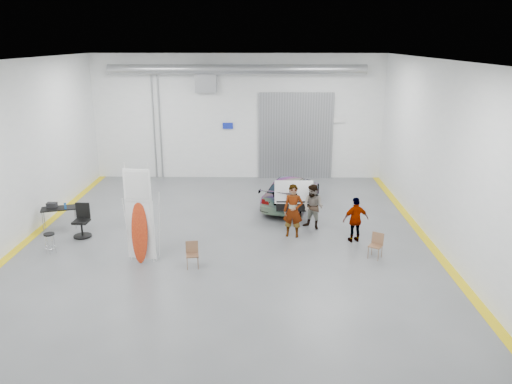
{
  "coord_description": "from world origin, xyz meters",
  "views": [
    {
      "loc": [
        1.23,
        -16.09,
        6.6
      ],
      "look_at": [
        0.98,
        0.56,
        1.5
      ],
      "focal_mm": 35.0,
      "sensor_mm": 36.0,
      "label": 1
    }
  ],
  "objects_px": {
    "office_chair": "(82,223)",
    "surfboard_display": "(141,223)",
    "sedan_car": "(291,191)",
    "shop_stool": "(50,244)",
    "person_b": "(313,207)",
    "folding_chair_far": "(375,251)",
    "folding_chair_near": "(193,260)",
    "person_a": "(293,211)",
    "person_c": "(356,220)",
    "work_table": "(57,208)"
  },
  "relations": [
    {
      "from": "folding_chair_near",
      "to": "folding_chair_far",
      "type": "bearing_deg",
      "value": -1.9
    },
    {
      "from": "folding_chair_far",
      "to": "shop_stool",
      "type": "xyz_separation_m",
      "value": [
        -10.35,
        0.17,
        0.1
      ]
    },
    {
      "from": "person_b",
      "to": "folding_chair_far",
      "type": "distance_m",
      "value": 3.14
    },
    {
      "from": "sedan_car",
      "to": "person_c",
      "type": "height_order",
      "value": "person_c"
    },
    {
      "from": "office_chair",
      "to": "surfboard_display",
      "type": "bearing_deg",
      "value": -35.6
    },
    {
      "from": "office_chair",
      "to": "person_b",
      "type": "bearing_deg",
      "value": 9.24
    },
    {
      "from": "person_b",
      "to": "surfboard_display",
      "type": "height_order",
      "value": "surfboard_display"
    },
    {
      "from": "sedan_car",
      "to": "person_a",
      "type": "xyz_separation_m",
      "value": [
        -0.11,
        -3.4,
        0.32
      ]
    },
    {
      "from": "person_c",
      "to": "shop_stool",
      "type": "xyz_separation_m",
      "value": [
        -9.95,
        -1.17,
        -0.44
      ]
    },
    {
      "from": "folding_chair_near",
      "to": "person_b",
      "type": "bearing_deg",
      "value": 30.66
    },
    {
      "from": "surfboard_display",
      "to": "person_b",
      "type": "bearing_deg",
      "value": 37.58
    },
    {
      "from": "surfboard_display",
      "to": "office_chair",
      "type": "relative_size",
      "value": 2.71
    },
    {
      "from": "person_b",
      "to": "surfboard_display",
      "type": "bearing_deg",
      "value": -117.21
    },
    {
      "from": "office_chair",
      "to": "shop_stool",
      "type": "bearing_deg",
      "value": -106.41
    },
    {
      "from": "shop_stool",
      "to": "folding_chair_near",
      "type": "bearing_deg",
      "value": -11.3
    },
    {
      "from": "folding_chair_near",
      "to": "shop_stool",
      "type": "height_order",
      "value": "folding_chair_near"
    },
    {
      "from": "person_b",
      "to": "folding_chair_near",
      "type": "distance_m",
      "value": 5.18
    },
    {
      "from": "person_a",
      "to": "folding_chair_near",
      "type": "bearing_deg",
      "value": -130.48
    },
    {
      "from": "sedan_car",
      "to": "shop_stool",
      "type": "distance_m",
      "value": 9.42
    },
    {
      "from": "sedan_car",
      "to": "person_c",
      "type": "bearing_deg",
      "value": 134.98
    },
    {
      "from": "person_c",
      "to": "work_table",
      "type": "distance_m",
      "value": 10.69
    },
    {
      "from": "person_a",
      "to": "work_table",
      "type": "bearing_deg",
      "value": -174.31
    },
    {
      "from": "folding_chair_near",
      "to": "shop_stool",
      "type": "bearing_deg",
      "value": 159.08
    },
    {
      "from": "person_b",
      "to": "folding_chair_near",
      "type": "relative_size",
      "value": 2.09
    },
    {
      "from": "person_b",
      "to": "sedan_car",
      "type": "bearing_deg",
      "value": 138.65
    },
    {
      "from": "person_b",
      "to": "office_chair",
      "type": "distance_m",
      "value": 8.16
    },
    {
      "from": "folding_chair_far",
      "to": "office_chair",
      "type": "bearing_deg",
      "value": -157.71
    },
    {
      "from": "shop_stool",
      "to": "person_b",
      "type": "bearing_deg",
      "value": 15.49
    },
    {
      "from": "folding_chair_far",
      "to": "shop_stool",
      "type": "bearing_deg",
      "value": -149.06
    },
    {
      "from": "office_chair",
      "to": "sedan_car",
      "type": "bearing_deg",
      "value": 28.23
    },
    {
      "from": "person_b",
      "to": "person_c",
      "type": "xyz_separation_m",
      "value": [
        1.32,
        -1.22,
        -0.04
      ]
    },
    {
      "from": "person_a",
      "to": "person_b",
      "type": "distance_m",
      "value": 1.1
    },
    {
      "from": "folding_chair_far",
      "to": "sedan_car",
      "type": "bearing_deg",
      "value": 146.53
    },
    {
      "from": "folding_chair_far",
      "to": "office_chair",
      "type": "xyz_separation_m",
      "value": [
        -9.83,
        1.66,
        0.26
      ]
    },
    {
      "from": "sedan_car",
      "to": "work_table",
      "type": "relative_size",
      "value": 3.21
    },
    {
      "from": "folding_chair_near",
      "to": "office_chair",
      "type": "xyz_separation_m",
      "value": [
        -4.18,
        2.43,
        0.26
      ]
    },
    {
      "from": "person_c",
      "to": "sedan_car",
      "type": "bearing_deg",
      "value": -76.98
    },
    {
      "from": "work_table",
      "to": "office_chair",
      "type": "relative_size",
      "value": 1.14
    },
    {
      "from": "sedan_car",
      "to": "person_c",
      "type": "distance_m",
      "value": 4.33
    },
    {
      "from": "person_a",
      "to": "folding_chair_far",
      "type": "bearing_deg",
      "value": -25.08
    },
    {
      "from": "office_chair",
      "to": "work_table",
      "type": "bearing_deg",
      "value": 147.46
    },
    {
      "from": "shop_stool",
      "to": "person_c",
      "type": "bearing_deg",
      "value": 6.73
    },
    {
      "from": "folding_chair_near",
      "to": "work_table",
      "type": "distance_m",
      "value": 6.32
    },
    {
      "from": "sedan_car",
      "to": "shop_stool",
      "type": "relative_size",
      "value": 6.1
    },
    {
      "from": "surfboard_display",
      "to": "work_table",
      "type": "height_order",
      "value": "surfboard_display"
    },
    {
      "from": "person_a",
      "to": "sedan_car",
      "type": "bearing_deg",
      "value": 98.68
    },
    {
      "from": "person_c",
      "to": "folding_chair_near",
      "type": "height_order",
      "value": "person_c"
    },
    {
      "from": "folding_chair_far",
      "to": "shop_stool",
      "type": "relative_size",
      "value": 1.15
    },
    {
      "from": "person_c",
      "to": "folding_chair_near",
      "type": "relative_size",
      "value": 1.99
    },
    {
      "from": "shop_stool",
      "to": "work_table",
      "type": "relative_size",
      "value": 0.53
    }
  ]
}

